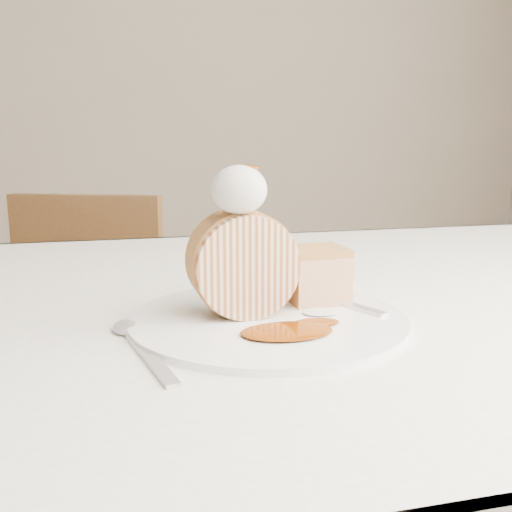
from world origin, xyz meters
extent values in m
cube|color=beige|center=(0.00, 3.00, 1.40)|extent=(5.00, 0.10, 2.80)
cube|color=white|center=(0.00, 0.20, 0.73)|extent=(1.40, 0.90, 0.04)
cube|color=white|center=(0.00, 0.65, 0.61)|extent=(1.40, 0.01, 0.28)
cylinder|color=brown|center=(0.62, 0.57, 0.35)|extent=(0.06, 0.06, 0.71)
cube|color=brown|center=(-0.22, 1.14, 0.39)|extent=(0.50, 0.50, 0.04)
cube|color=brown|center=(-0.28, 0.98, 0.61)|extent=(0.37, 0.17, 0.40)
cylinder|color=brown|center=(0.00, 1.23, 0.19)|extent=(0.03, 0.03, 0.37)
cylinder|color=brown|center=(-0.31, 1.35, 0.19)|extent=(0.03, 0.03, 0.37)
cylinder|color=brown|center=(-0.12, 0.92, 0.19)|extent=(0.03, 0.03, 0.37)
cylinder|color=brown|center=(-0.43, 1.04, 0.19)|extent=(0.03, 0.03, 0.37)
cylinder|color=white|center=(-0.06, 0.07, 0.75)|extent=(0.30, 0.30, 0.01)
cylinder|color=beige|center=(-0.08, 0.09, 0.81)|extent=(0.11, 0.06, 0.11)
cube|color=#C07B48|center=(0.01, 0.12, 0.78)|extent=(0.07, 0.06, 0.05)
ellipsoid|color=silver|center=(-0.09, 0.08, 0.89)|extent=(0.06, 0.06, 0.05)
ellipsoid|color=#722C04|center=(-0.08, 0.08, 0.91)|extent=(0.03, 0.02, 0.01)
cube|color=silver|center=(0.03, 0.10, 0.76)|extent=(0.09, 0.16, 0.00)
cube|color=silver|center=(-0.18, 0.00, 0.75)|extent=(0.06, 0.16, 0.00)
camera|label=1|loc=(-0.20, -0.47, 0.93)|focal=40.00mm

